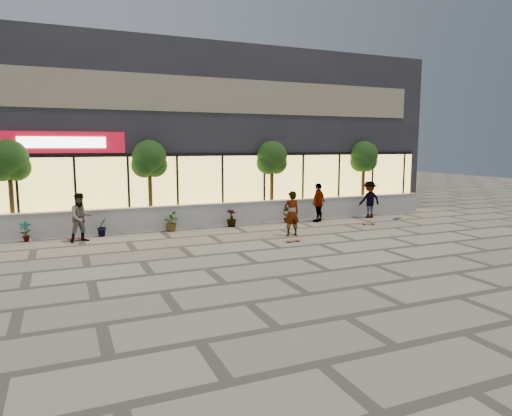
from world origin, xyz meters
name	(u,v)px	position (x,y,z in m)	size (l,w,h in m)	color
ground	(302,258)	(0.00, 0.00, 0.00)	(80.00, 80.00, 0.00)	gray
planter_wall	(229,214)	(0.00, 7.00, 0.52)	(22.00, 0.42, 1.04)	#B8B6AF
retail_building	(196,135)	(0.00, 12.49, 4.25)	(24.00, 9.17, 8.50)	#25252A
shrub_a	(25,231)	(-8.50, 6.45, 0.41)	(0.43, 0.29, 0.81)	#1A3B12
shrub_b	(102,226)	(-5.70, 6.45, 0.41)	(0.45, 0.36, 0.81)	#1A3B12
shrub_c	(170,222)	(-2.90, 6.45, 0.41)	(0.73, 0.63, 0.81)	#1A3B12
shrub_d	(232,218)	(-0.10, 6.45, 0.41)	(0.45, 0.45, 0.81)	#1A3B12
shrub_e	(286,214)	(2.70, 6.45, 0.41)	(0.43, 0.29, 0.81)	#1A3B12
tree_west	(9,163)	(-9.00, 7.70, 2.99)	(1.60, 1.50, 3.92)	#432F18
tree_midwest	(149,161)	(-3.50, 7.70, 2.99)	(1.60, 1.50, 3.92)	#432F18
tree_mideast	(272,159)	(2.50, 7.70, 2.99)	(1.60, 1.50, 3.92)	#432F18
tree_east	(364,158)	(8.00, 7.70, 2.99)	(1.60, 1.50, 3.92)	#432F18
skater_center	(292,213)	(1.44, 3.54, 0.92)	(0.67, 0.44, 1.84)	silver
skater_left	(81,218)	(-6.51, 5.62, 0.94)	(0.92, 0.71, 1.88)	#877557
skater_right_near	(319,203)	(4.23, 6.06, 0.94)	(1.10, 0.46, 1.89)	silver
skater_right_far	(369,200)	(7.28, 6.14, 0.94)	(1.21, 0.70, 1.88)	maroon
skateboard_center	(293,240)	(0.91, 2.38, 0.07)	(0.72, 0.26, 0.08)	brown
skateboard_left	(77,239)	(-6.69, 5.98, 0.07)	(0.74, 0.33, 0.09)	red
skateboard_right_near	(368,223)	(5.95, 4.41, 0.07)	(0.72, 0.36, 0.08)	brown
skateboard_right_far	(397,218)	(8.32, 5.23, 0.07)	(0.72, 0.46, 0.09)	#564783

